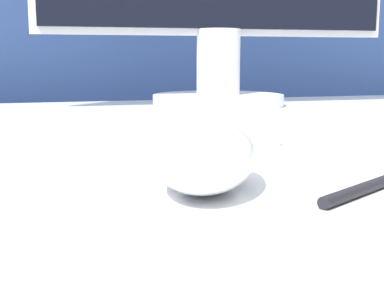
# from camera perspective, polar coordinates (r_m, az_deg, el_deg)

# --- Properties ---
(partition_panel) EXTENTS (5.00, 0.03, 1.03)m
(partition_panel) POSITION_cam_1_polar(r_m,az_deg,el_deg) (1.25, -9.06, -5.30)
(partition_panel) COLOR navy
(partition_panel) RESTS_ON ground_plane
(computer_mouse_near) EXTENTS (0.11, 0.14, 0.04)m
(computer_mouse_near) POSITION_cam_1_polar(r_m,az_deg,el_deg) (0.36, 1.54, -1.28)
(computer_mouse_near) COLOR white
(computer_mouse_near) RESTS_ON desk
(keyboard) EXTENTS (0.38, 0.15, 0.02)m
(keyboard) POSITION_cam_1_polar(r_m,az_deg,el_deg) (0.53, -11.63, 0.86)
(keyboard) COLOR silver
(keyboard) RESTS_ON desk
(pen) EXTENTS (0.14, 0.09, 0.01)m
(pen) POSITION_cam_1_polar(r_m,az_deg,el_deg) (0.39, 19.82, -3.75)
(pen) COLOR black
(pen) RESTS_ON desk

